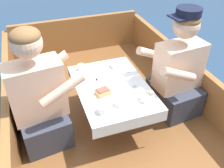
{
  "coord_description": "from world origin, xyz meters",
  "views": [
    {
      "loc": [
        -0.56,
        -1.56,
        1.84
      ],
      "look_at": [
        0.0,
        0.03,
        0.64
      ],
      "focal_mm": 40.0,
      "sensor_mm": 36.0,
      "label": 1
    }
  ],
  "objects_px": {
    "coffee_cup_port": "(103,109)",
    "coffee_cup_center": "(120,102)",
    "person_starboard": "(177,73)",
    "coffee_cup_starboard": "(81,67)",
    "person_port": "(39,99)",
    "sandwich": "(103,92)"
  },
  "relations": [
    {
      "from": "sandwich",
      "to": "coffee_cup_port",
      "type": "bearing_deg",
      "value": -108.08
    },
    {
      "from": "person_port",
      "to": "person_starboard",
      "type": "relative_size",
      "value": 1.0
    },
    {
      "from": "coffee_cup_starboard",
      "to": "coffee_cup_port",
      "type": "bearing_deg",
      "value": -89.29
    },
    {
      "from": "person_starboard",
      "to": "coffee_cup_starboard",
      "type": "distance_m",
      "value": 0.86
    },
    {
      "from": "person_port",
      "to": "coffee_cup_center",
      "type": "distance_m",
      "value": 0.61
    },
    {
      "from": "coffee_cup_center",
      "to": "sandwich",
      "type": "bearing_deg",
      "value": 117.03
    },
    {
      "from": "coffee_cup_starboard",
      "to": "coffee_cup_center",
      "type": "height_order",
      "value": "coffee_cup_center"
    },
    {
      "from": "person_starboard",
      "to": "coffee_cup_center",
      "type": "xyz_separation_m",
      "value": [
        -0.62,
        -0.21,
        0.0
      ]
    },
    {
      "from": "person_starboard",
      "to": "coffee_cup_port",
      "type": "relative_size",
      "value": 9.08
    },
    {
      "from": "coffee_cup_port",
      "to": "coffee_cup_center",
      "type": "distance_m",
      "value": 0.15
    },
    {
      "from": "coffee_cup_center",
      "to": "person_port",
      "type": "bearing_deg",
      "value": 157.26
    },
    {
      "from": "sandwich",
      "to": "coffee_cup_starboard",
      "type": "height_order",
      "value": "sandwich"
    },
    {
      "from": "person_port",
      "to": "sandwich",
      "type": "height_order",
      "value": "person_port"
    },
    {
      "from": "sandwich",
      "to": "coffee_cup_port",
      "type": "height_order",
      "value": "sandwich"
    },
    {
      "from": "person_starboard",
      "to": "coffee_cup_port",
      "type": "distance_m",
      "value": 0.8
    },
    {
      "from": "coffee_cup_port",
      "to": "coffee_cup_center",
      "type": "bearing_deg",
      "value": 11.01
    },
    {
      "from": "coffee_cup_port",
      "to": "coffee_cup_starboard",
      "type": "distance_m",
      "value": 0.62
    },
    {
      "from": "person_port",
      "to": "person_starboard",
      "type": "bearing_deg",
      "value": -8.47
    },
    {
      "from": "person_port",
      "to": "coffee_cup_port",
      "type": "bearing_deg",
      "value": -39.35
    },
    {
      "from": "coffee_cup_center",
      "to": "coffee_cup_starboard",
      "type": "bearing_deg",
      "value": 104.51
    },
    {
      "from": "sandwich",
      "to": "coffee_cup_center",
      "type": "height_order",
      "value": "coffee_cup_center"
    },
    {
      "from": "sandwich",
      "to": "coffee_cup_starboard",
      "type": "xyz_separation_m",
      "value": [
        -0.07,
        0.43,
        -0.01
      ]
    }
  ]
}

